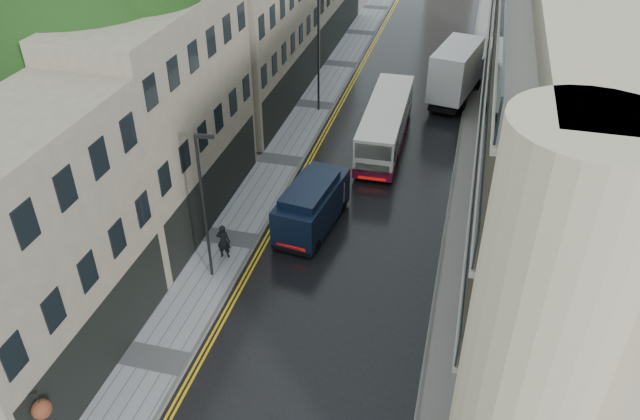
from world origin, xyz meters
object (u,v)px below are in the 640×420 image
at_px(tree_far, 209,25).
at_px(white_van, 279,224).
at_px(navy_van, 278,220).
at_px(lamp_post_near, 204,210).
at_px(white_lorry, 436,78).
at_px(lamp_post_far, 318,53).
at_px(pedestrian, 224,241).
at_px(tree_near, 95,92).
at_px(cream_bus, 361,143).

distance_m(tree_far, white_van, 16.66).
relative_size(tree_far, white_van, 2.84).
height_order(navy_van, lamp_post_near, lamp_post_near).
relative_size(white_lorry, navy_van, 1.46).
relative_size(tree_far, lamp_post_far, 1.52).
relative_size(white_lorry, pedestrian, 4.35).
height_order(white_van, lamp_post_near, lamp_post_near).
relative_size(tree_near, white_lorry, 1.75).
relative_size(navy_van, pedestrian, 2.97).
height_order(tree_near, pedestrian, tree_near).
height_order(white_lorry, lamp_post_far, lamp_post_far).
height_order(white_lorry, lamp_post_near, lamp_post_near).
relative_size(cream_bus, lamp_post_near, 1.40).
bearing_deg(lamp_post_near, white_van, 48.45).
bearing_deg(pedestrian, lamp_post_near, 81.79).
height_order(cream_bus, pedestrian, cream_bus).
height_order(cream_bus, white_van, cream_bus).
bearing_deg(tree_far, tree_near, -91.32).
bearing_deg(white_van, tree_near, -168.04).
height_order(tree_far, pedestrian, tree_far).
bearing_deg(lamp_post_near, tree_near, 142.12).
relative_size(white_van, lamp_post_near, 0.60).
bearing_deg(white_van, lamp_post_near, -108.83).
height_order(tree_far, lamp_post_far, tree_far).
relative_size(navy_van, lamp_post_far, 0.66).
bearing_deg(lamp_post_far, pedestrian, -92.47).
relative_size(tree_far, lamp_post_near, 1.72).
xyz_separation_m(white_lorry, pedestrian, (-7.91, -20.30, -1.07)).
bearing_deg(tree_far, navy_van, -56.91).
bearing_deg(cream_bus, pedestrian, -114.13).
distance_m(tree_near, lamp_post_near, 8.38).
height_order(navy_van, pedestrian, navy_van).
height_order(white_lorry, navy_van, white_lorry).
bearing_deg(white_lorry, navy_van, -95.91).
bearing_deg(pedestrian, white_van, -140.24).
distance_m(tree_near, white_lorry, 23.81).
bearing_deg(pedestrian, cream_bus, -117.80).
height_order(tree_far, white_lorry, tree_far).
relative_size(cream_bus, lamp_post_far, 1.23).
bearing_deg(lamp_post_far, white_van, -84.68).
bearing_deg(white_lorry, tree_near, -118.05).
xyz_separation_m(white_lorry, white_van, (-5.81, -18.23, -1.09)).
distance_m(cream_bus, lamp_post_far, 8.44).
xyz_separation_m(tree_far, navy_van, (8.76, -13.45, -4.83)).
relative_size(tree_near, lamp_post_near, 1.92).
distance_m(white_lorry, white_van, 19.16).
xyz_separation_m(navy_van, pedestrian, (-2.17, -1.85, -0.37)).
height_order(lamp_post_near, lamp_post_far, lamp_post_far).
height_order(white_lorry, pedestrian, white_lorry).
xyz_separation_m(white_lorry, lamp_post_far, (-7.73, -2.97, 2.13)).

